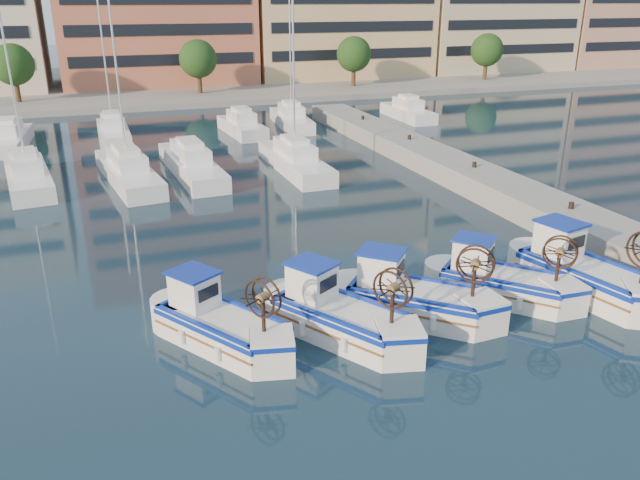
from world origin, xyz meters
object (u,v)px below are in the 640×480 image
at_px(fishing_boat_b, 338,314).
at_px(fishing_boat_d, 499,280).
at_px(fishing_boat_c, 411,296).
at_px(fishing_boat_e, 583,272).
at_px(fishing_boat_a, 219,322).

xyz_separation_m(fishing_boat_b, fishing_boat_d, (6.45, 0.54, -0.04)).
bearing_deg(fishing_boat_c, fishing_boat_b, 139.04).
bearing_deg(fishing_boat_c, fishing_boat_e, -51.94).
xyz_separation_m(fishing_boat_c, fishing_boat_d, (3.66, 0.20, -0.05)).
bearing_deg(fishing_boat_b, fishing_boat_e, -31.93).
relative_size(fishing_boat_b, fishing_boat_e, 0.92).
height_order(fishing_boat_a, fishing_boat_c, fishing_boat_c).
relative_size(fishing_boat_a, fishing_boat_c, 1.00).
bearing_deg(fishing_boat_d, fishing_boat_b, 142.46).
bearing_deg(fishing_boat_b, fishing_boat_c, -24.17).
bearing_deg(fishing_boat_d, fishing_boat_a, 136.29).
relative_size(fishing_boat_a, fishing_boat_e, 0.89).
bearing_deg(fishing_boat_a, fishing_boat_e, -36.17).
height_order(fishing_boat_b, fishing_boat_d, fishing_boat_b).
distance_m(fishing_boat_a, fishing_boat_b, 3.77).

